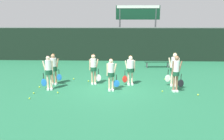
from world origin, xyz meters
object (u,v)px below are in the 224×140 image
player_2 (176,71)px  tennis_ball_3 (198,95)px  tennis_ball_5 (39,87)px  player_6 (174,66)px  tennis_ball_6 (162,91)px  player_5 (130,68)px  tennis_ball_9 (165,79)px  player_0 (49,70)px  player_3 (54,66)px  tennis_ball_1 (74,79)px  tennis_ball_8 (58,93)px  scoreboard (138,17)px  player_4 (94,67)px  bench_courtside (157,63)px  tennis_ball_4 (34,93)px  tennis_ball_2 (110,79)px  player_1 (111,72)px  tennis_ball_0 (88,81)px  tennis_ball_7 (29,98)px

player_2 → tennis_ball_3: bearing=-37.0°
player_2 → tennis_ball_5: bearing=171.3°
player_6 → tennis_ball_6: size_ratio=26.66×
player_5 → tennis_ball_9: player_5 is taller
player_0 → player_3: bearing=83.1°
player_6 → tennis_ball_3: size_ratio=24.88×
tennis_ball_1 → tennis_ball_8: 2.60m
scoreboard → tennis_ball_5: scoreboard is taller
player_4 → scoreboard: bearing=60.3°
tennis_ball_1 → scoreboard: bearing=61.8°
player_6 → tennis_ball_5: (-7.03, -0.58, -1.03)m
bench_courtside → player_2: size_ratio=1.10×
tennis_ball_1 → tennis_ball_4: tennis_ball_1 is taller
player_6 → tennis_ball_8: player_6 is taller
player_5 → tennis_ball_2: size_ratio=23.88×
player_1 → player_6: (3.27, 0.93, 0.12)m
player_6 → tennis_ball_9: 1.68m
player_2 → player_5: size_ratio=1.11×
player_6 → tennis_ball_5: size_ratio=24.82×
tennis_ball_0 → tennis_ball_4: (-2.30, -2.25, -0.00)m
bench_courtside → tennis_ball_9: size_ratio=29.69×
player_3 → tennis_ball_5: bearing=-131.5°
scoreboard → player_5: bearing=-96.4°
player_1 → tennis_ball_4: (-3.67, -0.62, -0.91)m
bench_courtside → tennis_ball_7: 9.90m
tennis_ball_5 → player_5: bearing=8.5°
player_0 → tennis_ball_8: size_ratio=24.66×
player_2 → player_6: size_ratio=1.00×
tennis_ball_2 → tennis_ball_4: 4.52m
player_0 → tennis_ball_9: size_ratio=26.66×
bench_courtside → tennis_ball_0: size_ratio=27.36×
bench_courtside → tennis_ball_7: bearing=-136.4°
tennis_ball_8 → tennis_ball_9: tennis_ball_8 is taller
tennis_ball_0 → tennis_ball_9: bearing=7.8°
player_3 → player_6: size_ratio=0.95×
tennis_ball_3 → tennis_ball_1: bearing=157.4°
player_2 → tennis_ball_2: size_ratio=26.41×
player_3 → player_4: 2.15m
player_1 → tennis_ball_3: bearing=-13.4°
player_5 → tennis_ball_9: size_ratio=24.49×
player_6 → tennis_ball_3: (0.80, -1.51, -1.03)m
tennis_ball_4 → tennis_ball_8: bearing=5.7°
tennis_ball_1 → tennis_ball_2: size_ratio=1.07×
scoreboard → player_6: size_ratio=2.70×
player_4 → tennis_ball_9: 4.35m
player_1 → tennis_ball_0: player_1 is taller
player_0 → player_4: 2.37m
player_0 → player_1: size_ratio=1.08×
tennis_ball_7 → tennis_ball_6: bearing=11.8°
player_2 → tennis_ball_6: player_2 is taller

